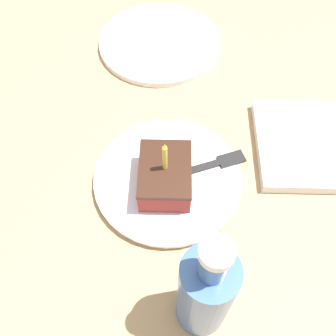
% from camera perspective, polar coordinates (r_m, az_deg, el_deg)
% --- Properties ---
extents(ground_plane, '(2.40, 2.40, 0.04)m').
position_cam_1_polar(ground_plane, '(0.67, -0.84, -3.87)').
color(ground_plane, tan).
rests_on(ground_plane, ground).
extents(plate, '(0.25, 0.25, 0.02)m').
position_cam_1_polar(plate, '(0.65, -0.00, -1.51)').
color(plate, silver).
rests_on(plate, ground_plane).
extents(cake_slice, '(0.08, 0.11, 0.11)m').
position_cam_1_polar(cake_slice, '(0.62, -0.42, -0.86)').
color(cake_slice, '#99332D').
rests_on(cake_slice, plate).
extents(fork, '(0.18, 0.08, 0.00)m').
position_cam_1_polar(fork, '(0.66, 4.66, -0.01)').
color(fork, '#262626').
rests_on(fork, plate).
extents(bottle, '(0.07, 0.07, 0.23)m').
position_cam_1_polar(bottle, '(0.49, 5.45, -17.50)').
color(bottle, '#3F66A5').
rests_on(bottle, ground_plane).
extents(side_plate, '(0.26, 0.26, 0.01)m').
position_cam_1_polar(side_plate, '(0.89, -1.24, 17.75)').
color(side_plate, silver).
rests_on(side_plate, ground_plane).
extents(marble_board, '(0.21, 0.19, 0.02)m').
position_cam_1_polar(marble_board, '(0.74, 20.76, 3.17)').
color(marble_board, silver).
rests_on(marble_board, ground_plane).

